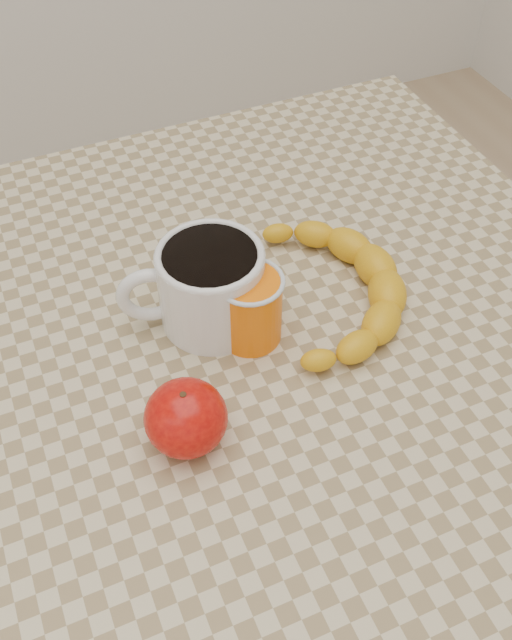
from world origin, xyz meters
name	(u,v)px	position (x,y,z in m)	size (l,w,h in m)	color
ground	(256,609)	(0.00, 0.00, 0.00)	(3.00, 3.00, 0.00)	tan
table	(256,384)	(0.00, 0.00, 0.66)	(0.80, 0.80, 0.75)	#CBB990
coffee_mug	(208,284)	(-0.04, 0.04, 0.80)	(0.16, 0.13, 0.09)	white
orange_juice_glass	(250,307)	(-0.01, 0.00, 0.79)	(0.07, 0.07, 0.08)	orange
apple	(186,418)	(-0.11, -0.09, 0.78)	(0.09, 0.09, 0.07)	#950405
banana	(334,288)	(0.09, 0.01, 0.77)	(0.26, 0.30, 0.04)	#EEB015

